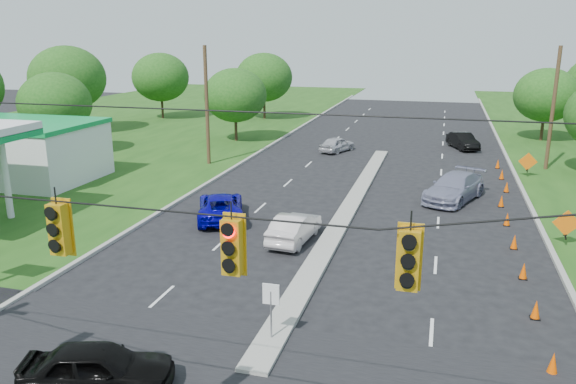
% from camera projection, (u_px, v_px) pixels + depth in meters
% --- Properties ---
extents(curb_left, '(0.25, 110.00, 0.16)m').
position_uv_depth(curb_left, '(238.00, 166.00, 43.11)').
color(curb_left, gray).
rests_on(curb_left, ground).
extents(curb_right, '(0.25, 110.00, 0.16)m').
position_uv_depth(curb_right, '(519.00, 184.00, 37.90)').
color(curb_right, gray).
rests_on(curb_right, ground).
extents(median, '(1.00, 34.00, 0.18)m').
position_uv_depth(median, '(349.00, 210.00, 32.15)').
color(median, gray).
rests_on(median, ground).
extents(median_sign, '(0.55, 0.06, 2.05)m').
position_uv_depth(median_sign, '(271.00, 301.00, 17.83)').
color(median_sign, gray).
rests_on(median_sign, ground).
extents(signal_span, '(25.60, 0.32, 9.00)m').
position_uv_depth(signal_span, '(155.00, 293.00, 10.41)').
color(signal_span, '#422D1C').
rests_on(signal_span, ground).
extents(utility_pole_far_left, '(0.28, 0.28, 9.00)m').
position_uv_depth(utility_pole_far_left, '(207.00, 106.00, 42.53)').
color(utility_pole_far_left, '#422D1C').
rests_on(utility_pole_far_left, ground).
extents(utility_pole_far_right, '(0.28, 0.28, 9.00)m').
position_uv_depth(utility_pole_far_right, '(553.00, 109.00, 40.73)').
color(utility_pole_far_right, '#422D1C').
rests_on(utility_pole_far_right, ground).
extents(cone_1, '(0.32, 0.32, 0.70)m').
position_uv_depth(cone_1, '(553.00, 363.00, 16.40)').
color(cone_1, '#F25000').
rests_on(cone_1, ground).
extents(cone_2, '(0.32, 0.32, 0.70)m').
position_uv_depth(cone_2, '(536.00, 309.00, 19.65)').
color(cone_2, '#F25000').
rests_on(cone_2, ground).
extents(cone_3, '(0.32, 0.32, 0.70)m').
position_uv_depth(cone_3, '(524.00, 271.00, 22.90)').
color(cone_3, '#F25000').
rests_on(cone_3, ground).
extents(cone_4, '(0.32, 0.32, 0.70)m').
position_uv_depth(cone_4, '(514.00, 242.00, 26.15)').
color(cone_4, '#F25000').
rests_on(cone_4, ground).
extents(cone_5, '(0.32, 0.32, 0.70)m').
position_uv_depth(cone_5, '(507.00, 219.00, 29.40)').
color(cone_5, '#F25000').
rests_on(cone_5, ground).
extents(cone_6, '(0.32, 0.32, 0.70)m').
position_uv_depth(cone_6, '(501.00, 201.00, 32.65)').
color(cone_6, '#F25000').
rests_on(cone_6, ground).
extents(cone_7, '(0.32, 0.32, 0.70)m').
position_uv_depth(cone_7, '(507.00, 187.00, 35.75)').
color(cone_7, '#F25000').
rests_on(cone_7, ground).
extents(cone_8, '(0.32, 0.32, 0.70)m').
position_uv_depth(cone_8, '(502.00, 174.00, 39.00)').
color(cone_8, '#F25000').
rests_on(cone_8, ground).
extents(cone_9, '(0.32, 0.32, 0.70)m').
position_uv_depth(cone_9, '(498.00, 164.00, 42.25)').
color(cone_9, '#F25000').
rests_on(cone_9, ground).
extents(work_sign_1, '(1.27, 0.58, 1.37)m').
position_uv_depth(work_sign_1, '(567.00, 224.00, 26.29)').
color(work_sign_1, black).
rests_on(work_sign_1, ground).
extents(work_sign_2, '(1.27, 0.58, 1.37)m').
position_uv_depth(work_sign_2, '(528.00, 162.00, 39.29)').
color(work_sign_2, black).
rests_on(work_sign_2, ground).
extents(tree_2, '(5.88, 5.88, 6.86)m').
position_uv_depth(tree_2, '(55.00, 103.00, 46.06)').
color(tree_2, black).
rests_on(tree_2, ground).
extents(tree_3, '(7.56, 7.56, 8.82)m').
position_uv_depth(tree_3, '(67.00, 78.00, 56.56)').
color(tree_3, black).
rests_on(tree_3, ground).
extents(tree_4, '(6.72, 6.72, 7.84)m').
position_uv_depth(tree_4, '(161.00, 77.00, 66.84)').
color(tree_4, black).
rests_on(tree_4, ground).
extents(tree_5, '(5.88, 5.88, 6.86)m').
position_uv_depth(tree_5, '(235.00, 95.00, 52.25)').
color(tree_5, black).
rests_on(tree_5, ground).
extents(tree_6, '(6.72, 6.72, 7.84)m').
position_uv_depth(tree_6, '(264.00, 77.00, 66.53)').
color(tree_6, black).
rests_on(tree_6, ground).
extents(tree_12, '(5.88, 5.88, 6.86)m').
position_uv_depth(tree_12, '(546.00, 95.00, 52.46)').
color(tree_12, black).
rests_on(tree_12, ground).
extents(black_sedan, '(4.50, 2.87, 1.43)m').
position_uv_depth(black_sedan, '(98.00, 368.00, 15.51)').
color(black_sedan, black).
rests_on(black_sedan, ground).
extents(white_sedan, '(1.84, 4.33, 1.39)m').
position_uv_depth(white_sedan, '(294.00, 227.00, 27.06)').
color(white_sedan, silver).
rests_on(white_sedan, ground).
extents(blue_pickup, '(4.06, 5.59, 1.41)m').
position_uv_depth(blue_pickup, '(221.00, 206.00, 30.45)').
color(blue_pickup, '#0500A0').
rests_on(blue_pickup, ground).
extents(silver_car_far, '(4.18, 6.03, 1.62)m').
position_uv_depth(silver_car_far, '(454.00, 187.00, 33.84)').
color(silver_car_far, gray).
rests_on(silver_car_far, ground).
extents(silver_car_oncoming, '(2.90, 4.13, 1.30)m').
position_uv_depth(silver_car_oncoming, '(337.00, 144.00, 48.33)').
color(silver_car_oncoming, '#B4B2B9').
rests_on(silver_car_oncoming, ground).
extents(dark_car_receding, '(2.98, 4.57, 1.42)m').
position_uv_depth(dark_car_receding, '(463.00, 141.00, 49.59)').
color(dark_car_receding, black).
rests_on(dark_car_receding, ground).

